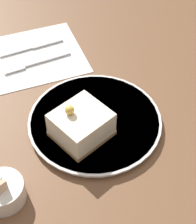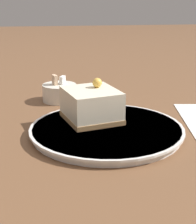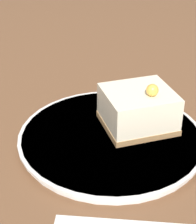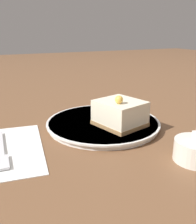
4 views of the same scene
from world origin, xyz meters
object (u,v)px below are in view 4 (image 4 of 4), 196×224
at_px(sugar_bowl, 196,150).
at_px(plate, 103,123).
at_px(cake_slice, 120,113).
at_px(fork, 1,152).

bearing_deg(sugar_bowl, plate, -70.40).
xyz_separation_m(plate, sugar_bowl, (-0.08, 0.22, 0.01)).
bearing_deg(sugar_bowl, cake_slice, -72.74).
distance_m(cake_slice, fork, 0.26).
bearing_deg(sugar_bowl, fork, -28.40).
relative_size(plate, fork, 1.62).
xyz_separation_m(cake_slice, fork, (0.26, 0.01, -0.04)).
bearing_deg(cake_slice, plate, -76.84).
height_order(plate, fork, plate).
height_order(cake_slice, sugar_bowl, cake_slice).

